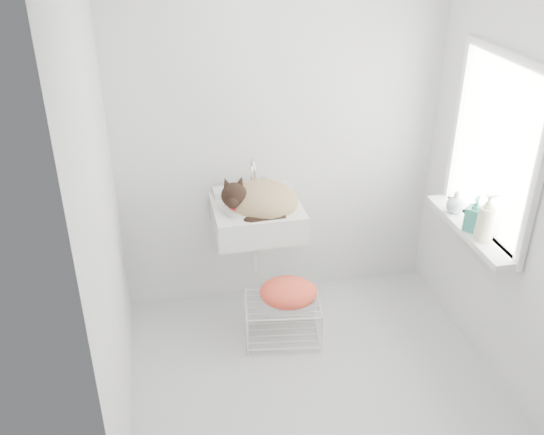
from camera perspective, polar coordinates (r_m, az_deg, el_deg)
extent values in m
cube|color=#BBBBBB|center=(3.82, 3.99, -15.03)|extent=(2.20, 2.00, 0.02)
cube|color=silver|center=(4.00, 0.77, 8.25)|extent=(2.20, 0.02, 2.50)
cube|color=silver|center=(3.56, 22.07, 3.47)|extent=(0.02, 2.00, 2.50)
cube|color=silver|center=(3.01, -15.82, 0.05)|extent=(0.02, 2.00, 2.50)
cube|color=white|center=(3.66, 20.54, 6.18)|extent=(0.01, 0.80, 1.00)
cube|color=white|center=(3.66, 20.34, 6.18)|extent=(0.04, 0.90, 1.10)
cube|color=white|center=(3.84, 18.29, -1.05)|extent=(0.16, 0.88, 0.04)
cube|color=white|center=(3.88, -1.44, 1.18)|extent=(0.57, 0.50, 0.23)
ellipsoid|color=tan|center=(3.87, -0.99, 1.55)|extent=(0.52, 0.47, 0.23)
sphere|color=black|center=(3.73, -3.40, 2.26)|extent=(0.20, 0.20, 0.17)
torus|color=red|center=(3.75, -3.08, 1.60)|extent=(0.17, 0.17, 0.07)
cube|color=silver|center=(4.02, 1.02, -9.63)|extent=(0.52, 0.40, 0.29)
ellipsoid|color=orange|center=(3.92, 1.54, -7.73)|extent=(0.43, 0.34, 0.15)
imported|color=#F4F6CA|center=(3.71, 19.35, -1.98)|extent=(0.11, 0.11, 0.24)
imported|color=teal|center=(3.79, 18.52, -1.12)|extent=(0.14, 0.14, 0.22)
imported|color=#ACBFC6|center=(3.97, 16.93, 0.51)|extent=(0.15, 0.15, 0.15)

